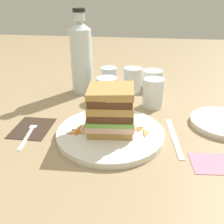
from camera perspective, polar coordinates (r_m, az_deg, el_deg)
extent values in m
plane|color=#9E8460|center=(0.67, -1.54, -5.66)|extent=(3.00, 3.00, 0.00)
cylinder|color=white|center=(0.67, -0.35, -4.82)|extent=(0.28, 0.28, 0.02)
cube|color=tan|center=(0.66, -0.35, -3.51)|extent=(0.12, 0.10, 0.02)
cube|color=beige|center=(0.65, -0.36, -2.21)|extent=(0.13, 0.11, 0.02)
cube|color=#7AB74C|center=(0.65, -0.36, -1.18)|extent=(0.13, 0.11, 0.01)
cube|color=#56331E|center=(0.64, -0.36, 0.00)|extent=(0.12, 0.10, 0.02)
cube|color=tan|center=(0.63, -0.37, 1.53)|extent=(0.12, 0.10, 0.02)
cube|color=#56331E|center=(0.63, -0.37, 3.08)|extent=(0.12, 0.10, 0.02)
cube|color=tan|center=(0.62, -0.26, 4.72)|extent=(0.12, 0.10, 0.03)
cylinder|color=orange|center=(0.66, -7.58, -4.59)|extent=(0.00, 0.02, 0.00)
cylinder|color=orange|center=(0.66, -8.21, -4.73)|extent=(0.00, 0.03, 0.00)
cylinder|color=orange|center=(0.66, -8.52, -4.64)|extent=(0.03, 0.02, 0.00)
cylinder|color=orange|center=(0.67, -8.03, -4.09)|extent=(0.02, 0.01, 0.00)
cylinder|color=orange|center=(0.68, -6.47, -3.63)|extent=(0.01, 0.03, 0.00)
cylinder|color=orange|center=(0.66, -7.16, -4.69)|extent=(0.03, 0.00, 0.00)
cylinder|color=orange|center=(0.68, -7.36, -3.56)|extent=(0.01, 0.02, 0.00)
cylinder|color=orange|center=(0.67, 5.92, -3.94)|extent=(0.02, 0.01, 0.00)
cylinder|color=orange|center=(0.65, 7.78, -4.97)|extent=(0.01, 0.03, 0.00)
cylinder|color=orange|center=(0.67, 6.25, -3.82)|extent=(0.01, 0.02, 0.00)
cylinder|color=orange|center=(0.68, 6.18, -3.51)|extent=(0.02, 0.01, 0.00)
cylinder|color=orange|center=(0.66, 7.19, -4.54)|extent=(0.00, 0.03, 0.00)
cylinder|color=orange|center=(0.67, 7.48, -4.33)|extent=(0.01, 0.02, 0.00)
cube|color=#38281E|center=(0.74, -17.53, -3.43)|extent=(0.10, 0.12, 0.00)
cube|color=silver|center=(0.70, -18.87, -5.42)|extent=(0.02, 0.11, 0.00)
cube|color=silver|center=(0.75, -17.39, -2.92)|extent=(0.02, 0.02, 0.00)
cylinder|color=silver|center=(0.77, -16.20, -1.93)|extent=(0.01, 0.04, 0.00)
cylinder|color=silver|center=(0.77, -16.60, -1.93)|extent=(0.01, 0.04, 0.00)
cylinder|color=silver|center=(0.77, -17.00, -1.92)|extent=(0.01, 0.04, 0.00)
cylinder|color=silver|center=(0.78, -17.40, -1.91)|extent=(0.01, 0.04, 0.00)
cube|color=silver|center=(0.65, 14.67, -7.87)|extent=(0.02, 0.10, 0.00)
cube|color=silver|center=(0.73, 13.16, -3.49)|extent=(0.03, 0.11, 0.00)
cylinder|color=white|center=(0.83, 9.27, 4.28)|extent=(0.07, 0.07, 0.10)
cylinder|color=#E55638|center=(0.84, 9.22, 3.62)|extent=(0.06, 0.06, 0.07)
cylinder|color=silver|center=(0.94, -6.88, 11.19)|extent=(0.08, 0.08, 0.23)
cone|color=silver|center=(0.92, -7.33, 18.90)|extent=(0.08, 0.08, 0.03)
cylinder|color=silver|center=(0.91, -7.43, 20.60)|extent=(0.04, 0.04, 0.03)
cylinder|color=black|center=(0.91, -7.51, 21.85)|extent=(0.04, 0.04, 0.01)
cylinder|color=silver|center=(0.97, -0.67, 7.51)|extent=(0.06, 0.06, 0.09)
cylinder|color=silver|center=(1.01, 9.11, 7.34)|extent=(0.08, 0.08, 0.07)
cylinder|color=silver|center=(0.95, 4.70, 7.18)|extent=(0.07, 0.07, 0.09)
cylinder|color=silver|center=(0.89, -1.16, 5.32)|extent=(0.07, 0.07, 0.08)
cylinder|color=white|center=(0.79, 23.88, -2.21)|extent=(0.19, 0.19, 0.01)
cube|color=pink|center=(0.62, 21.92, -10.71)|extent=(0.10, 0.08, 0.00)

